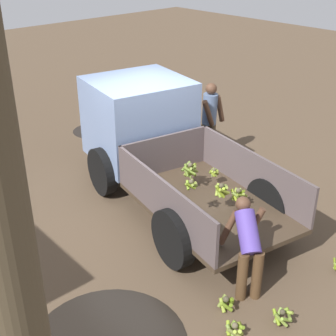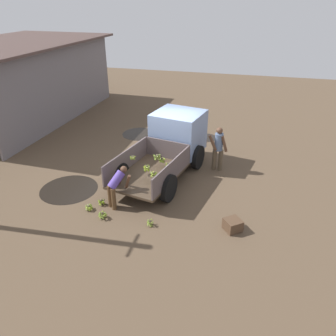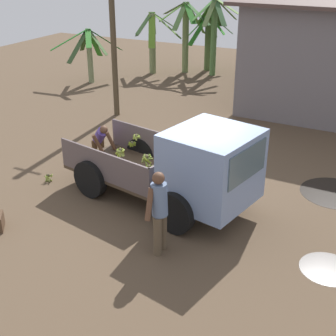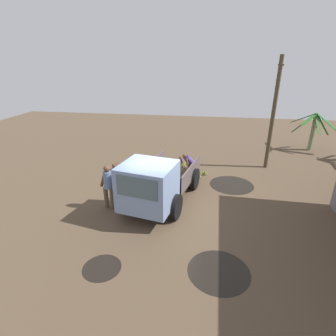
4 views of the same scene
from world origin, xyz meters
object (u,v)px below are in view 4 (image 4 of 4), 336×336
person_worker_loading (189,163)px  wooden_crate_0 (118,168)px  banana_bunch_on_ground_3 (199,175)px  person_foreground_visitor (108,185)px  banana_bunch_on_ground_0 (164,168)px  banana_bunch_on_ground_2 (193,169)px  banana_bunch_on_ground_1 (205,173)px  cargo_truck (153,185)px  utility_pole (273,114)px

person_worker_loading → wooden_crate_0: person_worker_loading is taller
banana_bunch_on_ground_3 → wooden_crate_0: 4.17m
person_foreground_visitor → banana_bunch_on_ground_0: size_ratio=7.28×
person_foreground_visitor → banana_bunch_on_ground_2: (-3.99, 2.92, -0.83)m
banana_bunch_on_ground_1 → banana_bunch_on_ground_2: size_ratio=0.93×
banana_bunch_on_ground_1 → person_foreground_visitor: bearing=-43.7°
banana_bunch_on_ground_0 → wooden_crate_0: size_ratio=0.54×
cargo_truck → utility_pole: 7.41m
cargo_truck → person_worker_loading: 3.38m
utility_pole → banana_bunch_on_ground_3: (1.90, -3.43, -2.70)m
banana_bunch_on_ground_0 → banana_bunch_on_ground_3: banana_bunch_on_ground_3 is taller
banana_bunch_on_ground_2 → banana_bunch_on_ground_3: size_ratio=1.11×
person_foreground_visitor → banana_bunch_on_ground_1: 5.18m
cargo_truck → banana_bunch_on_ground_0: cargo_truck is taller
banana_bunch_on_ground_1 → banana_bunch_on_ground_0: bearing=-97.2°
utility_pole → person_worker_loading: (2.01, -3.94, -2.05)m
cargo_truck → person_foreground_visitor: (0.02, -1.71, -0.13)m
person_foreground_visitor → person_worker_loading: 4.24m
person_worker_loading → banana_bunch_on_ground_1: (-0.48, 0.78, -0.66)m
person_worker_loading → banana_bunch_on_ground_1: person_worker_loading is taller
person_worker_loading → wooden_crate_0: bearing=-60.8°
banana_bunch_on_ground_0 → banana_bunch_on_ground_1: banana_bunch_on_ground_0 is taller
banana_bunch_on_ground_0 → wooden_crate_0: (0.43, -2.33, 0.06)m
banana_bunch_on_ground_3 → wooden_crate_0: wooden_crate_0 is taller
banana_bunch_on_ground_3 → person_foreground_visitor: bearing=-44.4°
person_foreground_visitor → banana_bunch_on_ground_2: bearing=-38.3°
banana_bunch_on_ground_1 → person_worker_loading: bearing=-58.2°
wooden_crate_0 → banana_bunch_on_ground_0: bearing=100.3°
person_worker_loading → wooden_crate_0: 3.71m
banana_bunch_on_ground_3 → banana_bunch_on_ground_2: bearing=-152.3°
person_worker_loading → banana_bunch_on_ground_3: (-0.12, 0.52, -0.65)m
utility_pole → banana_bunch_on_ground_2: size_ratio=19.11×
banana_bunch_on_ground_1 → wooden_crate_0: bearing=-87.9°
person_foreground_visitor → banana_bunch_on_ground_0: person_foreground_visitor is taller
cargo_truck → utility_pole: bearing=147.9°
banana_bunch_on_ground_0 → banana_bunch_on_ground_2: 1.49m
person_worker_loading → banana_bunch_on_ground_3: size_ratio=5.02×
cargo_truck → person_foreground_visitor: bearing=-77.8°
cargo_truck → banana_bunch_on_ground_3: (-3.31, 1.55, -0.97)m
banana_bunch_on_ground_1 → wooden_crate_0: 4.43m
utility_pole → wooden_crate_0: 8.22m
banana_bunch_on_ground_0 → banana_bunch_on_ground_2: banana_bunch_on_ground_2 is taller
utility_pole → banana_bunch_on_ground_3: size_ratio=21.30×
utility_pole → banana_bunch_on_ground_2: bearing=-71.7°
banana_bunch_on_ground_0 → banana_bunch_on_ground_3: 1.94m
banana_bunch_on_ground_0 → banana_bunch_on_ground_2: (-0.02, 1.49, 0.02)m
person_foreground_visitor → banana_bunch_on_ground_0: 4.30m
person_worker_loading → banana_bunch_on_ground_2: size_ratio=4.51×
person_worker_loading → banana_bunch_on_ground_2: (-0.77, 0.17, -0.63)m
banana_bunch_on_ground_0 → banana_bunch_on_ground_3: bearing=71.0°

